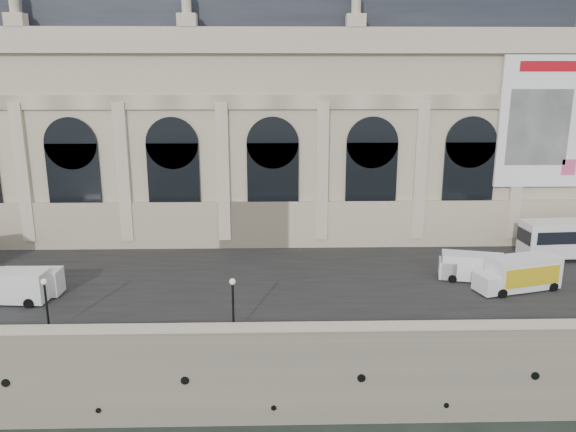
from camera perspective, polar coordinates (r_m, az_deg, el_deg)
The scene contains 11 objects.
ground at distance 41.84m, azimuth 4.40°, elevation -20.36°, with size 260.00×260.00×0.00m, color black.
quay at distance 72.35m, azimuth 1.69°, elevation -2.34°, with size 160.00×70.00×6.00m, color gray.
street at distance 51.51m, azimuth 2.97°, elevation -5.84°, with size 160.00×24.00×0.06m, color #2D2D2D.
parapet at distance 39.00m, azimuth 4.50°, elevation -11.84°, with size 160.00×1.40×1.21m.
museum at distance 65.21m, azimuth -3.35°, elevation 10.76°, with size 69.00×18.70×29.10m.
van_a at distance 50.89m, azimuth -25.00°, elevation -6.14°, with size 5.10×2.17×2.26m.
van_b at distance 50.10m, azimuth -26.60°, elevation -6.41°, with size 6.05×2.80×2.62m.
van_c at distance 51.98m, azimuth 17.85°, elevation -4.94°, with size 5.79×3.33×2.43m.
box_truck at distance 51.03m, azimuth 22.43°, elevation -5.44°, with size 7.57×4.12×2.91m.
lamp_left at distance 42.78m, azimuth -23.30°, elevation -8.48°, with size 0.42×0.42×4.13m.
lamp_right at distance 39.30m, azimuth -5.60°, elevation -9.25°, with size 0.43×0.43×4.24m.
Camera 1 is at (-3.88, -34.18, 23.82)m, focal length 35.00 mm.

